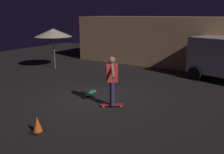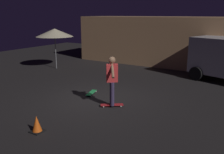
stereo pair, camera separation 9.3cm
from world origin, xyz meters
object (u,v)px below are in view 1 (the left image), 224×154
at_px(skateboard_ridden, 112,105).
at_px(skater, 112,77).
at_px(patio_umbrella, 53,33).
at_px(skateboard_spare, 91,93).
at_px(traffic_cone, 37,125).

height_order(skateboard_ridden, skater, skater).
xyz_separation_m(patio_umbrella, skateboard_spare, (4.64, -2.84, -2.02)).
bearing_deg(skateboard_ridden, skateboard_spare, 152.85).
relative_size(patio_umbrella, skater, 1.38).
bearing_deg(skateboard_ridden, traffic_cone, -104.45).
relative_size(skateboard_spare, traffic_cone, 1.75).
relative_size(patio_umbrella, traffic_cone, 5.00).
height_order(skater, traffic_cone, skater).
bearing_deg(skater, patio_umbrella, 149.52).
bearing_deg(traffic_cone, skateboard_ridden, 75.55).
relative_size(patio_umbrella, skateboard_spare, 2.86).
xyz_separation_m(skateboard_spare, traffic_cone, (0.72, -3.44, 0.16)).
height_order(patio_umbrella, skateboard_spare, patio_umbrella).
bearing_deg(patio_umbrella, skateboard_spare, -31.46).
distance_m(skateboard_ridden, traffic_cone, 2.81).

